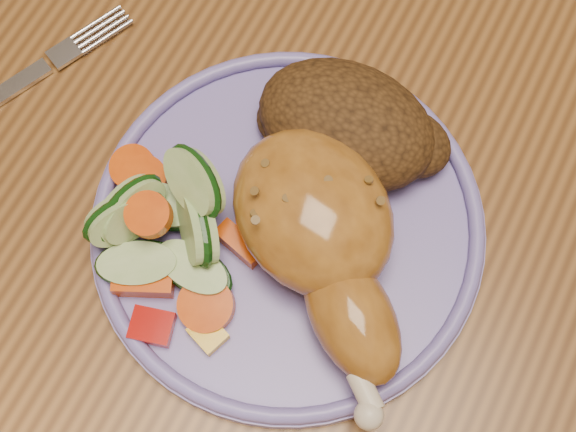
# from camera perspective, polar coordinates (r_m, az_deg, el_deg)

# --- Properties ---
(ground) EXTENTS (4.00, 4.00, 0.00)m
(ground) POSITION_cam_1_polar(r_m,az_deg,el_deg) (1.25, 3.10, -11.41)
(ground) COLOR #4F301B
(ground) RESTS_ON ground
(dining_table) EXTENTS (0.90, 1.40, 0.75)m
(dining_table) POSITION_cam_1_polar(r_m,az_deg,el_deg) (0.61, 6.31, -1.61)
(dining_table) COLOR brown
(dining_table) RESTS_ON ground
(plate) EXTENTS (0.25, 0.25, 0.01)m
(plate) POSITION_cam_1_polar(r_m,az_deg,el_deg) (0.51, -0.00, -0.82)
(plate) COLOR #7063B2
(plate) RESTS_ON dining_table
(plate_rim) EXTENTS (0.25, 0.25, 0.01)m
(plate_rim) POSITION_cam_1_polar(r_m,az_deg,el_deg) (0.50, -0.00, -0.40)
(plate_rim) COLOR #7063B2
(plate_rim) RESTS_ON plate
(chicken_leg) EXTENTS (0.17, 0.17, 0.06)m
(chicken_leg) POSITION_cam_1_polar(r_m,az_deg,el_deg) (0.47, 2.44, -1.47)
(chicken_leg) COLOR #A86923
(chicken_leg) RESTS_ON plate
(rice_pilaf) EXTENTS (0.13, 0.09, 0.05)m
(rice_pilaf) POSITION_cam_1_polar(r_m,az_deg,el_deg) (0.51, 4.44, 6.38)
(rice_pilaf) COLOR #412810
(rice_pilaf) RESTS_ON plate
(vegetable_pile) EXTENTS (0.12, 0.13, 0.06)m
(vegetable_pile) POSITION_cam_1_polar(r_m,az_deg,el_deg) (0.49, -8.83, -0.87)
(vegetable_pile) COLOR #A50A05
(vegetable_pile) RESTS_ON plate
(fork) EXTENTS (0.08, 0.15, 0.00)m
(fork) POSITION_cam_1_polar(r_m,az_deg,el_deg) (0.59, -19.17, 8.54)
(fork) COLOR silver
(fork) RESTS_ON dining_table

